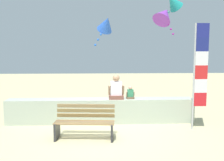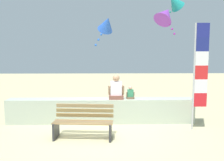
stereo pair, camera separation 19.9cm
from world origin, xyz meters
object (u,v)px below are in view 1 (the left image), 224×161
(person_adult, at_px, (116,89))
(kite_blue, at_px, (106,24))
(kite_teal, at_px, (173,2))
(kite_purple, at_px, (164,15))
(flag_banner, at_px, (199,70))
(park_bench, at_px, (85,123))
(person_child, at_px, (130,94))

(person_adult, xyz_separation_m, kite_blue, (-0.31, 0.71, 2.16))
(kite_blue, height_order, kite_teal, kite_teal)
(kite_purple, distance_m, kite_teal, 0.67)
(kite_teal, bearing_deg, kite_blue, -159.84)
(person_adult, relative_size, kite_blue, 0.71)
(kite_purple, height_order, kite_teal, kite_teal)
(person_adult, height_order, kite_teal, kite_teal)
(person_adult, bearing_deg, flag_banner, -18.80)
(flag_banner, distance_m, kite_teal, 3.44)
(park_bench, xyz_separation_m, person_child, (1.40, 1.44, 0.54))
(kite_teal, bearing_deg, kite_purple, -150.54)
(person_adult, distance_m, person_child, 0.49)
(person_child, bearing_deg, flag_banner, -22.94)
(kite_purple, bearing_deg, kite_teal, 29.46)
(person_child, xyz_separation_m, flag_banner, (1.92, -0.81, 0.84))
(person_adult, bearing_deg, kite_teal, 36.07)
(park_bench, distance_m, kite_blue, 3.62)
(park_bench, relative_size, person_adult, 2.05)
(kite_purple, distance_m, kite_blue, 2.35)
(park_bench, height_order, kite_teal, kite_teal)
(kite_blue, distance_m, kite_teal, 2.90)
(kite_blue, bearing_deg, flag_banner, -29.43)
(person_adult, bearing_deg, park_bench, -122.93)
(flag_banner, height_order, kite_blue, kite_blue)
(person_adult, height_order, flag_banner, flag_banner)
(kite_purple, relative_size, kite_teal, 1.25)
(person_child, height_order, flag_banner, flag_banner)
(park_bench, bearing_deg, kite_blue, 73.70)
(person_child, bearing_deg, person_adult, -179.94)
(person_adult, relative_size, kite_purple, 0.66)
(person_adult, bearing_deg, kite_blue, 113.43)
(person_child, relative_size, kite_teal, 0.44)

